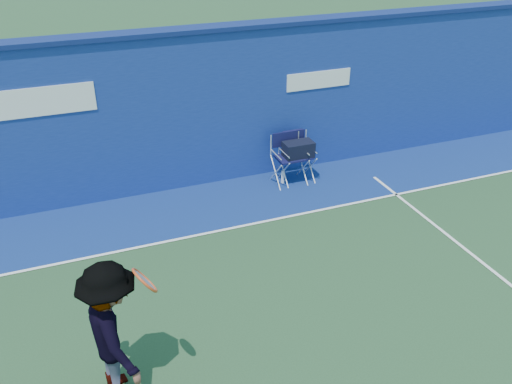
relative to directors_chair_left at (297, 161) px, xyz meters
name	(u,v)px	position (x,y,z in m)	size (l,w,h in m)	color
ground	(231,379)	(-2.94, -4.48, -0.43)	(80.00, 80.00, 0.00)	#254527
stadium_wall	(139,116)	(-2.95, 0.72, 1.12)	(24.00, 0.50, 3.08)	navy
out_of_bounds_strip	(159,215)	(-2.94, -0.38, -0.42)	(24.00, 1.80, 0.01)	navy
court_lines	(216,345)	(-2.94, -3.88, -0.42)	(24.00, 12.00, 0.01)	white
directors_chair_left	(297,161)	(0.00, 0.00, 0.00)	(0.59, 0.55, 1.01)	silver
directors_chair_right	(289,168)	(-0.18, -0.02, -0.11)	(0.60, 0.54, 1.01)	silver
water_bottle	(283,177)	(-0.31, -0.02, -0.30)	(0.07, 0.07, 0.27)	white
tennis_player	(113,331)	(-4.19, -4.13, 0.46)	(0.99, 1.26, 1.77)	#EA4738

